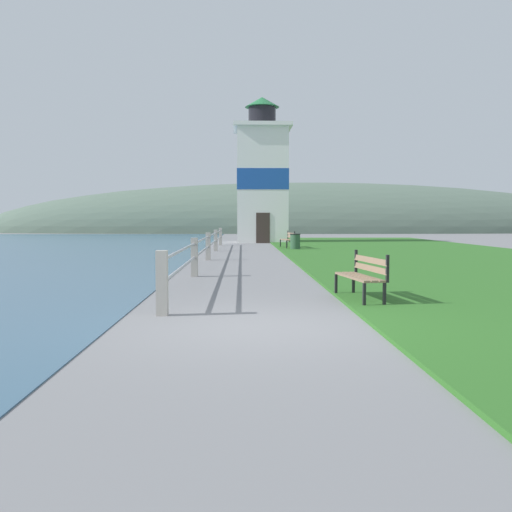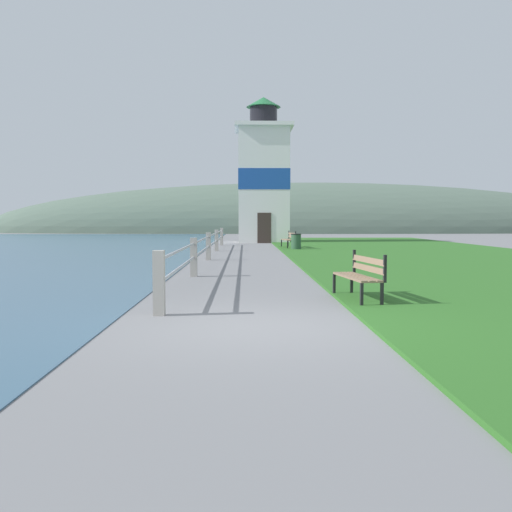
# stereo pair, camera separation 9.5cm
# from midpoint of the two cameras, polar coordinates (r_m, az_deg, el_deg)

# --- Properties ---
(ground_plane) EXTENTS (160.00, 160.00, 0.00)m
(ground_plane) POSITION_cam_midpoint_polar(r_m,az_deg,el_deg) (8.36, -0.08, -7.07)
(ground_plane) COLOR slate
(grass_verge) EXTENTS (12.00, 46.31, 0.06)m
(grass_verge) POSITION_cam_midpoint_polar(r_m,az_deg,el_deg) (24.95, 16.86, 0.01)
(grass_verge) COLOR #2D6623
(grass_verge) RESTS_ON ground_plane
(seawall_railing) EXTENTS (0.18, 25.42, 1.06)m
(seawall_railing) POSITION_cam_midpoint_polar(r_m,az_deg,el_deg) (21.89, -4.94, 1.22)
(seawall_railing) COLOR #A8A399
(seawall_railing) RESTS_ON ground_plane
(park_bench_near) EXTENTS (0.69, 1.78, 0.94)m
(park_bench_near) POSITION_cam_midpoint_polar(r_m,az_deg,el_deg) (10.99, 10.43, -1.71)
(park_bench_near) COLOR #846B51
(park_bench_near) RESTS_ON ground_plane
(park_bench_midway) EXTENTS (0.67, 1.99, 0.94)m
(park_bench_midway) POSITION_cam_midpoint_polar(r_m,az_deg,el_deg) (30.67, 3.18, 1.77)
(park_bench_midway) COLOR #846B51
(park_bench_midway) RESTS_ON ground_plane
(lighthouse) EXTENTS (3.89, 3.89, 9.84)m
(lighthouse) POSITION_cam_midpoint_polar(r_m,az_deg,el_deg) (39.29, 0.54, 7.78)
(lighthouse) COLOR white
(lighthouse) RESTS_ON ground_plane
(trash_bin) EXTENTS (0.54, 0.54, 0.84)m
(trash_bin) POSITION_cam_midpoint_polar(r_m,az_deg,el_deg) (28.99, 3.84, 1.42)
(trash_bin) COLOR #2D5138
(trash_bin) RESTS_ON ground_plane
(distant_hillside) EXTENTS (80.00, 16.00, 12.00)m
(distant_hillside) POSITION_cam_midpoint_polar(r_m,az_deg,el_deg) (69.58, 5.34, 2.38)
(distant_hillside) COLOR #566B5B
(distant_hillside) RESTS_ON ground_plane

